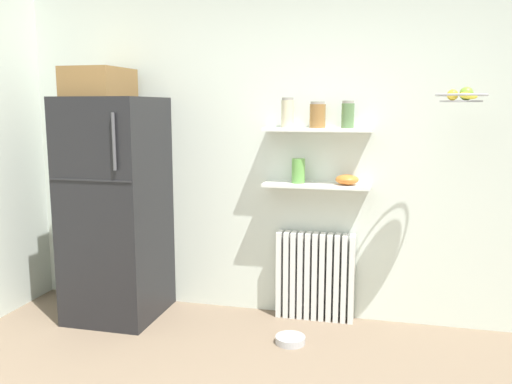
{
  "coord_description": "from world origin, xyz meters",
  "views": [
    {
      "loc": [
        0.74,
        -2.07,
        1.66
      ],
      "look_at": [
        -0.17,
        1.6,
        1.05
      ],
      "focal_mm": 37.26,
      "sensor_mm": 36.0,
      "label": 1
    }
  ],
  "objects_px": {
    "storage_jar_0": "(288,113)",
    "vase": "(298,171)",
    "storage_jar_1": "(318,115)",
    "hanging_fruit_basket": "(462,96)",
    "radiator": "(315,276)",
    "shelf_bowl": "(347,180)",
    "refrigerator": "(115,203)",
    "storage_jar_2": "(348,115)",
    "pet_food_bowl": "(290,340)"
  },
  "relations": [
    {
      "from": "storage_jar_0",
      "to": "vase",
      "type": "relative_size",
      "value": 1.19
    },
    {
      "from": "storage_jar_1",
      "to": "hanging_fruit_basket",
      "type": "height_order",
      "value": "hanging_fruit_basket"
    },
    {
      "from": "radiator",
      "to": "shelf_bowl",
      "type": "height_order",
      "value": "shelf_bowl"
    },
    {
      "from": "storage_jar_0",
      "to": "shelf_bowl",
      "type": "height_order",
      "value": "storage_jar_0"
    },
    {
      "from": "refrigerator",
      "to": "shelf_bowl",
      "type": "bearing_deg",
      "value": 7.98
    },
    {
      "from": "shelf_bowl",
      "to": "hanging_fruit_basket",
      "type": "bearing_deg",
      "value": -22.55
    },
    {
      "from": "storage_jar_1",
      "to": "storage_jar_2",
      "type": "distance_m",
      "value": 0.22
    },
    {
      "from": "storage_jar_0",
      "to": "storage_jar_2",
      "type": "distance_m",
      "value": 0.44
    },
    {
      "from": "vase",
      "to": "storage_jar_2",
      "type": "bearing_deg",
      "value": 0.0
    },
    {
      "from": "storage_jar_1",
      "to": "vase",
      "type": "bearing_deg",
      "value": 180.0
    },
    {
      "from": "radiator",
      "to": "storage_jar_0",
      "type": "bearing_deg",
      "value": -172.29
    },
    {
      "from": "refrigerator",
      "to": "storage_jar_2",
      "type": "relative_size",
      "value": 9.77
    },
    {
      "from": "refrigerator",
      "to": "storage_jar_2",
      "type": "height_order",
      "value": "refrigerator"
    },
    {
      "from": "storage_jar_0",
      "to": "storage_jar_1",
      "type": "bearing_deg",
      "value": -0.0
    },
    {
      "from": "storage_jar_0",
      "to": "hanging_fruit_basket",
      "type": "relative_size",
      "value": 0.69
    },
    {
      "from": "radiator",
      "to": "pet_food_bowl",
      "type": "xyz_separation_m",
      "value": [
        -0.1,
        -0.49,
        -0.32
      ]
    },
    {
      "from": "refrigerator",
      "to": "hanging_fruit_basket",
      "type": "xyz_separation_m",
      "value": [
        2.51,
        -0.06,
        0.81
      ]
    },
    {
      "from": "pet_food_bowl",
      "to": "hanging_fruit_basket",
      "type": "relative_size",
      "value": 0.66
    },
    {
      "from": "hanging_fruit_basket",
      "to": "storage_jar_1",
      "type": "bearing_deg",
      "value": 162.45
    },
    {
      "from": "storage_jar_2",
      "to": "pet_food_bowl",
      "type": "relative_size",
      "value": 0.94
    },
    {
      "from": "pet_food_bowl",
      "to": "shelf_bowl",
      "type": "bearing_deg",
      "value": 54.03
    },
    {
      "from": "pet_food_bowl",
      "to": "hanging_fruit_basket",
      "type": "distance_m",
      "value": 2.01
    },
    {
      "from": "storage_jar_1",
      "to": "hanging_fruit_basket",
      "type": "bearing_deg",
      "value": -17.55
    },
    {
      "from": "refrigerator",
      "to": "storage_jar_1",
      "type": "bearing_deg",
      "value": 9.14
    },
    {
      "from": "pet_food_bowl",
      "to": "refrigerator",
      "type": "bearing_deg",
      "value": 171.68
    },
    {
      "from": "radiator",
      "to": "storage_jar_2",
      "type": "xyz_separation_m",
      "value": [
        0.22,
        -0.03,
        1.26
      ]
    },
    {
      "from": "vase",
      "to": "shelf_bowl",
      "type": "bearing_deg",
      "value": 0.0
    },
    {
      "from": "radiator",
      "to": "pet_food_bowl",
      "type": "bearing_deg",
      "value": -102.05
    },
    {
      "from": "radiator",
      "to": "hanging_fruit_basket",
      "type": "relative_size",
      "value": 2.14
    },
    {
      "from": "storage_jar_2",
      "to": "shelf_bowl",
      "type": "relative_size",
      "value": 1.16
    },
    {
      "from": "vase",
      "to": "pet_food_bowl",
      "type": "height_order",
      "value": "vase"
    },
    {
      "from": "shelf_bowl",
      "to": "radiator",
      "type": "bearing_deg",
      "value": 172.54
    },
    {
      "from": "vase",
      "to": "shelf_bowl",
      "type": "xyz_separation_m",
      "value": [
        0.37,
        0.0,
        -0.06
      ]
    },
    {
      "from": "storage_jar_2",
      "to": "vase",
      "type": "xyz_separation_m",
      "value": [
        -0.36,
        0.0,
        -0.42
      ]
    },
    {
      "from": "refrigerator",
      "to": "storage_jar_2",
      "type": "xyz_separation_m",
      "value": [
        1.77,
        0.25,
        0.69
      ]
    },
    {
      "from": "radiator",
      "to": "pet_food_bowl",
      "type": "height_order",
      "value": "radiator"
    },
    {
      "from": "storage_jar_2",
      "to": "pet_food_bowl",
      "type": "xyz_separation_m",
      "value": [
        -0.33,
        -0.46,
        -1.58
      ]
    },
    {
      "from": "storage_jar_0",
      "to": "storage_jar_2",
      "type": "xyz_separation_m",
      "value": [
        0.44,
        -0.0,
        -0.01
      ]
    },
    {
      "from": "storage_jar_1",
      "to": "pet_food_bowl",
      "type": "height_order",
      "value": "storage_jar_1"
    },
    {
      "from": "storage_jar_1",
      "to": "vase",
      "type": "xyz_separation_m",
      "value": [
        -0.14,
        0.0,
        -0.42
      ]
    },
    {
      "from": "storage_jar_2",
      "to": "hanging_fruit_basket",
      "type": "bearing_deg",
      "value": -22.34
    },
    {
      "from": "refrigerator",
      "to": "pet_food_bowl",
      "type": "height_order",
      "value": "refrigerator"
    },
    {
      "from": "shelf_bowl",
      "to": "hanging_fruit_basket",
      "type": "distance_m",
      "value": 1.0
    },
    {
      "from": "storage_jar_1",
      "to": "pet_food_bowl",
      "type": "bearing_deg",
      "value": -102.81
    },
    {
      "from": "storage_jar_1",
      "to": "storage_jar_2",
      "type": "bearing_deg",
      "value": 0.0
    },
    {
      "from": "radiator",
      "to": "storage_jar_2",
      "type": "bearing_deg",
      "value": -7.71
    },
    {
      "from": "storage_jar_1",
      "to": "refrigerator",
      "type": "bearing_deg",
      "value": -170.86
    },
    {
      "from": "storage_jar_1",
      "to": "shelf_bowl",
      "type": "height_order",
      "value": "storage_jar_1"
    },
    {
      "from": "radiator",
      "to": "hanging_fruit_basket",
      "type": "height_order",
      "value": "hanging_fruit_basket"
    },
    {
      "from": "storage_jar_0",
      "to": "shelf_bowl",
      "type": "distance_m",
      "value": 0.67
    }
  ]
}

